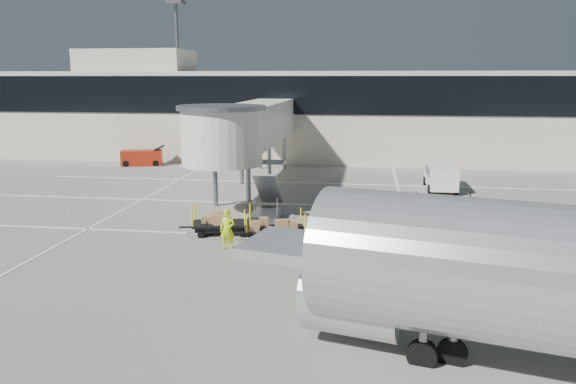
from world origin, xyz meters
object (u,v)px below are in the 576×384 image
minivan (441,175)px  suitcase_cart (442,212)px  baggage_tug (372,215)px  box_cart_far (225,223)px  box_cart_near (275,230)px  belt_loader (142,158)px  ground_worker (227,229)px

minivan → suitcase_cart: bearing=-96.5°
baggage_tug → suitcase_cart: bearing=1.6°
baggage_tug → box_cart_far: (-7.10, -2.62, -0.01)m
suitcase_cart → box_cart_near: (-8.24, -4.77, -0.01)m
box_cart_near → box_cart_far: size_ratio=0.99×
belt_loader → ground_worker: bearing=-74.0°
baggage_tug → suitcase_cart: baggage_tug is taller
suitcase_cart → box_cart_far: (-10.83, -4.06, 0.04)m
box_cart_near → ground_worker: bearing=-151.5°
ground_worker → minivan: size_ratio=0.42×
box_cart_far → ground_worker: ground_worker is taller
baggage_tug → belt_loader: belt_loader is taller
suitcase_cart → box_cart_far: suitcase_cart is taller
box_cart_far → belt_loader: belt_loader is taller
minivan → ground_worker: bearing=-126.1°
suitcase_cart → belt_loader: (-23.34, 15.87, 0.16)m
ground_worker → minivan: (10.97, 15.34, 0.07)m
box_cart_far → minivan: (11.75, 12.84, 0.45)m
suitcase_cart → ground_worker: size_ratio=2.04×
box_cart_near → suitcase_cart: bearing=14.0°
minivan → belt_loader: (-24.26, 7.09, -0.32)m
suitcase_cart → minivan: size_ratio=0.86×
suitcase_cart → baggage_tug: bearing=-164.3°
baggage_tug → minivan: bearing=46.0°
box_cart_far → ground_worker: size_ratio=1.94×
ground_worker → minivan: 18.86m
box_cart_far → minivan: bearing=35.2°
baggage_tug → ground_worker: (-6.32, -5.11, 0.37)m
baggage_tug → belt_loader: size_ratio=0.66×
suitcase_cart → minivan: minivan is taller
baggage_tug → box_cart_near: baggage_tug is taller
suitcase_cart → minivan: (0.92, 8.78, 0.49)m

